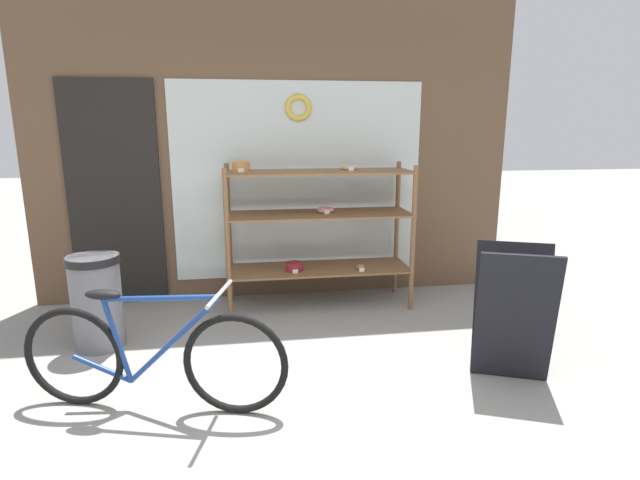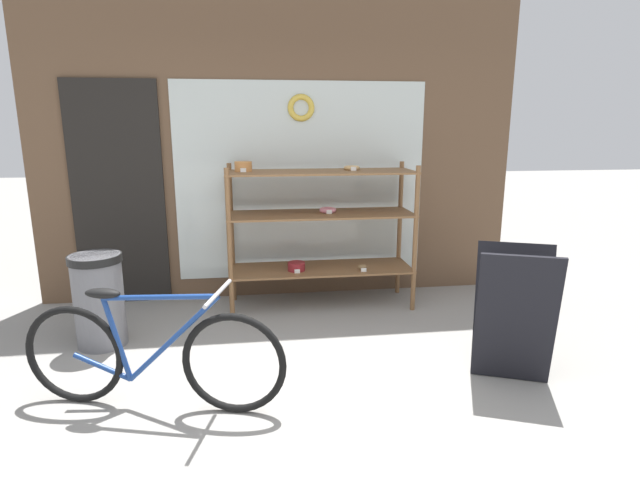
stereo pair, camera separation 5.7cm
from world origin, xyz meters
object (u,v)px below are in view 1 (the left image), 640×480
at_px(display_case, 316,221).
at_px(sandwich_board, 513,314).
at_px(bicycle, 152,356).
at_px(trash_bin, 96,298).

distance_m(display_case, sandwich_board, 1.97).
distance_m(bicycle, sandwich_board, 2.34).
bearing_deg(trash_bin, bicycle, -59.75).
bearing_deg(display_case, sandwich_board, -55.35).
xyz_separation_m(sandwich_board, trash_bin, (-2.91, 0.94, -0.07)).
bearing_deg(trash_bin, display_case, 19.91).
height_order(display_case, sandwich_board, display_case).
xyz_separation_m(bicycle, trash_bin, (-0.57, 0.98, 0.05)).
bearing_deg(sandwich_board, trash_bin, -175.71).
height_order(display_case, bicycle, display_case).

